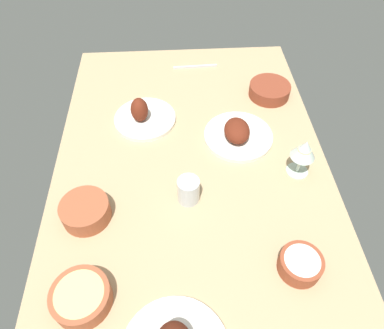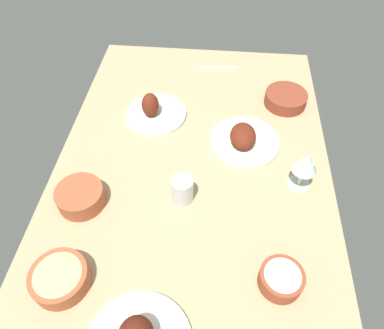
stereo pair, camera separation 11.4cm
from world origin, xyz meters
TOP-DOWN VIEW (x-y plane):
  - dining_table at (0.00, 0.00)cm, footprint 140.00×90.00cm
  - plate_center_main at (23.71, 16.32)cm, footprint 22.44×22.44cm
  - plate_far_side at (12.55, -16.65)cm, footprint 23.99×23.99cm
  - bowl_sauce at (-16.32, 31.72)cm, footprint 14.13×14.13cm
  - bowl_cream at (-35.90, -25.94)cm, footprint 11.31×11.31cm
  - bowl_onions at (35.60, -32.50)cm, footprint 15.84×15.84cm
  - bowl_potatoes at (-41.05, 29.54)cm, footprint 14.63×14.63cm
  - wine_glass at (-3.35, -33.91)cm, footprint 7.60×7.60cm
  - water_tumbler at (-11.79, 1.77)cm, footprint 6.61×6.61cm
  - fork_loose at (56.04, -4.79)cm, footprint 1.66×18.73cm

SIDE VIEW (x-z plane):
  - dining_table at x=0.00cm, z-range 0.00..4.00cm
  - fork_loose at x=56.04cm, z-range 4.00..4.80cm
  - plate_far_side at x=12.55cm, z-range 2.44..10.30cm
  - plate_center_main at x=23.71cm, z-range 1.37..11.60cm
  - bowl_onions at x=35.60cm, z-range 4.23..9.07cm
  - bowl_cream at x=-35.90cm, z-range 4.24..9.28cm
  - bowl_potatoes at x=-41.05cm, z-range 4.24..9.54cm
  - bowl_sauce at x=-16.32cm, z-range 4.25..10.09cm
  - water_tumbler at x=-11.79cm, z-range 4.00..12.52cm
  - wine_glass at x=-3.35cm, z-range 6.93..20.93cm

